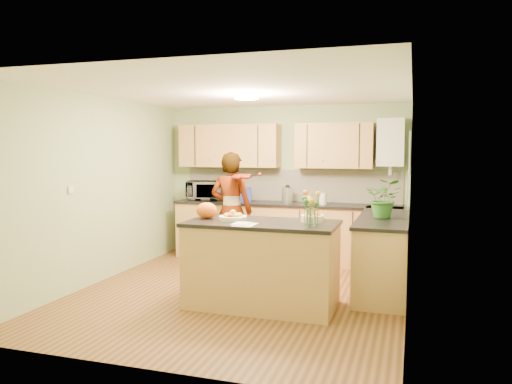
% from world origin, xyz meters
% --- Properties ---
extents(floor, '(4.50, 4.50, 0.00)m').
position_xyz_m(floor, '(0.00, 0.00, 0.00)').
color(floor, '#533417').
rests_on(floor, ground).
extents(ceiling, '(4.00, 4.50, 0.02)m').
position_xyz_m(ceiling, '(0.00, 0.00, 2.50)').
color(ceiling, white).
rests_on(ceiling, wall_back).
extents(wall_back, '(4.00, 0.02, 2.50)m').
position_xyz_m(wall_back, '(0.00, 2.25, 1.25)').
color(wall_back, '#98AD7C').
rests_on(wall_back, floor).
extents(wall_front, '(4.00, 0.02, 2.50)m').
position_xyz_m(wall_front, '(0.00, -2.25, 1.25)').
color(wall_front, '#98AD7C').
rests_on(wall_front, floor).
extents(wall_left, '(0.02, 4.50, 2.50)m').
position_xyz_m(wall_left, '(-2.00, 0.00, 1.25)').
color(wall_left, '#98AD7C').
rests_on(wall_left, floor).
extents(wall_right, '(0.02, 4.50, 2.50)m').
position_xyz_m(wall_right, '(2.00, 0.00, 1.25)').
color(wall_right, '#98AD7C').
rests_on(wall_right, floor).
extents(back_counter, '(3.64, 0.62, 0.94)m').
position_xyz_m(back_counter, '(0.10, 1.95, 0.47)').
color(back_counter, '#AB7E44').
rests_on(back_counter, floor).
extents(right_counter, '(0.62, 2.24, 0.94)m').
position_xyz_m(right_counter, '(1.70, 0.85, 0.47)').
color(right_counter, '#AB7E44').
rests_on(right_counter, floor).
extents(splashback, '(3.60, 0.02, 0.52)m').
position_xyz_m(splashback, '(0.10, 2.23, 1.20)').
color(splashback, white).
rests_on(splashback, back_counter).
extents(upper_cabinets, '(3.20, 0.34, 0.70)m').
position_xyz_m(upper_cabinets, '(-0.18, 2.08, 1.85)').
color(upper_cabinets, '#AB7E44').
rests_on(upper_cabinets, wall_back).
extents(boiler, '(0.40, 0.30, 0.86)m').
position_xyz_m(boiler, '(1.70, 2.09, 1.90)').
color(boiler, silver).
rests_on(boiler, wall_back).
extents(window_right, '(0.01, 1.30, 1.05)m').
position_xyz_m(window_right, '(1.99, 0.60, 1.55)').
color(window_right, silver).
rests_on(window_right, wall_right).
extents(light_switch, '(0.02, 0.09, 0.09)m').
position_xyz_m(light_switch, '(-1.99, -0.60, 1.30)').
color(light_switch, silver).
rests_on(light_switch, wall_left).
extents(ceiling_lamp, '(0.30, 0.30, 0.07)m').
position_xyz_m(ceiling_lamp, '(0.00, 0.30, 2.46)').
color(ceiling_lamp, '#FFEABF').
rests_on(ceiling_lamp, ceiling).
extents(peninsula_island, '(1.71, 0.88, 0.98)m').
position_xyz_m(peninsula_island, '(0.41, -0.39, 0.49)').
color(peninsula_island, '#AB7E44').
rests_on(peninsula_island, floor).
extents(fruit_dish, '(0.33, 0.33, 0.11)m').
position_xyz_m(fruit_dish, '(0.06, -0.39, 1.03)').
color(fruit_dish, beige).
rests_on(fruit_dish, peninsula_island).
extents(orange_bowl, '(0.26, 0.26, 0.15)m').
position_xyz_m(orange_bowl, '(0.96, -0.24, 1.04)').
color(orange_bowl, beige).
rests_on(orange_bowl, peninsula_island).
extents(flower_vase, '(0.23, 0.23, 0.43)m').
position_xyz_m(flower_vase, '(1.01, -0.57, 1.26)').
color(flower_vase, silver).
rests_on(flower_vase, peninsula_island).
extents(orange_bag, '(0.26, 0.22, 0.19)m').
position_xyz_m(orange_bag, '(-0.29, -0.34, 1.08)').
color(orange_bag, orange).
rests_on(orange_bag, peninsula_island).
extents(papers, '(0.21, 0.29, 0.01)m').
position_xyz_m(papers, '(0.31, -0.69, 0.99)').
color(papers, white).
rests_on(papers, peninsula_island).
extents(violinist, '(0.65, 0.43, 1.76)m').
position_xyz_m(violinist, '(-0.53, 1.15, 0.88)').
color(violinist, tan).
rests_on(violinist, floor).
extents(violin, '(0.70, 0.61, 0.18)m').
position_xyz_m(violin, '(-0.33, 0.93, 1.41)').
color(violin, '#590D05').
rests_on(violin, violinist).
extents(microwave, '(0.64, 0.49, 0.32)m').
position_xyz_m(microwave, '(-1.30, 1.96, 1.10)').
color(microwave, silver).
rests_on(microwave, back_counter).
extents(blue_box, '(0.33, 0.28, 0.22)m').
position_xyz_m(blue_box, '(-0.62, 1.94, 1.05)').
color(blue_box, navy).
rests_on(blue_box, back_counter).
extents(kettle, '(0.18, 0.18, 0.33)m').
position_xyz_m(kettle, '(0.12, 1.98, 1.08)').
color(kettle, silver).
rests_on(kettle, back_counter).
extents(jar_cream, '(0.13, 0.13, 0.17)m').
position_xyz_m(jar_cream, '(0.45, 1.98, 1.03)').
color(jar_cream, beige).
rests_on(jar_cream, back_counter).
extents(jar_white, '(0.15, 0.15, 0.18)m').
position_xyz_m(jar_white, '(0.71, 1.92, 1.03)').
color(jar_white, silver).
rests_on(jar_white, back_counter).
extents(potted_plant, '(0.46, 0.40, 0.49)m').
position_xyz_m(potted_plant, '(1.70, 0.61, 1.19)').
color(potted_plant, '#2C6822').
rests_on(potted_plant, right_counter).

